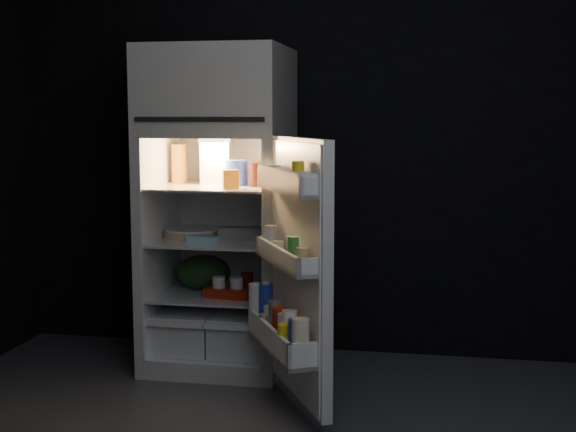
% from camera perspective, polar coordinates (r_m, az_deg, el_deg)
% --- Properties ---
extents(wall_back, '(4.00, 0.00, 2.70)m').
position_cam_1_polar(wall_back, '(4.71, 4.37, 6.43)').
color(wall_back, black).
rests_on(wall_back, ground).
extents(wall_front, '(4.00, 0.00, 2.70)m').
position_cam_1_polar(wall_front, '(1.39, -11.89, 4.47)').
color(wall_front, black).
rests_on(wall_front, ground).
extents(refrigerator, '(0.76, 0.71, 1.78)m').
position_cam_1_polar(refrigerator, '(4.49, -4.87, 1.34)').
color(refrigerator, silver).
rests_on(refrigerator, ground).
extents(fridge_door, '(0.51, 0.73, 1.22)m').
position_cam_1_polar(fridge_door, '(3.73, 0.40, -4.15)').
color(fridge_door, silver).
rests_on(fridge_door, ground).
extents(milk_jug, '(0.19, 0.19, 0.24)m').
position_cam_1_polar(milk_jug, '(4.53, -5.18, 3.81)').
color(milk_jug, white).
rests_on(milk_jug, refrigerator).
extents(mayo_jar, '(0.15, 0.15, 0.14)m').
position_cam_1_polar(mayo_jar, '(4.42, -3.68, 3.08)').
color(mayo_jar, '#213BB6').
rests_on(mayo_jar, refrigerator).
extents(jam_jar, '(0.13, 0.13, 0.13)m').
position_cam_1_polar(jam_jar, '(4.35, -2.10, 2.97)').
color(jam_jar, black).
rests_on(jam_jar, refrigerator).
extents(amber_bottle, '(0.12, 0.12, 0.22)m').
position_cam_1_polar(amber_bottle, '(4.61, -7.74, 3.71)').
color(amber_bottle, orange).
rests_on(amber_bottle, refrigerator).
extents(small_carton, '(0.10, 0.09, 0.10)m').
position_cam_1_polar(small_carton, '(4.23, -4.10, 2.62)').
color(small_carton, orange).
rests_on(small_carton, refrigerator).
extents(egg_carton, '(0.30, 0.15, 0.07)m').
position_cam_1_polar(egg_carton, '(4.43, -3.15, -1.25)').
color(egg_carton, gray).
rests_on(egg_carton, refrigerator).
extents(pie, '(0.36, 0.36, 0.04)m').
position_cam_1_polar(pie, '(4.56, -6.83, -1.25)').
color(pie, tan).
rests_on(pie, refrigerator).
extents(flat_package, '(0.17, 0.12, 0.04)m').
position_cam_1_polar(flat_package, '(4.34, -6.10, -1.67)').
color(flat_package, '#92CAE2').
rests_on(flat_package, refrigerator).
extents(wrapped_pkg, '(0.12, 0.10, 0.05)m').
position_cam_1_polar(wrapped_pkg, '(4.53, -1.49, -1.19)').
color(wrapped_pkg, beige).
rests_on(wrapped_pkg, refrigerator).
extents(produce_bag, '(0.35, 0.31, 0.20)m').
position_cam_1_polar(produce_bag, '(4.60, -6.02, -3.98)').
color(produce_bag, '#193815').
rests_on(produce_bag, refrigerator).
extents(yogurt_tray, '(0.27, 0.17, 0.05)m').
position_cam_1_polar(yogurt_tray, '(4.40, -4.18, -5.45)').
color(yogurt_tray, maroon).
rests_on(yogurt_tray, refrigerator).
extents(small_can_red, '(0.09, 0.09, 0.09)m').
position_cam_1_polar(small_can_red, '(4.60, -2.94, -4.60)').
color(small_can_red, maroon).
rests_on(small_can_red, refrigerator).
extents(small_can_silver, '(0.09, 0.09, 0.09)m').
position_cam_1_polar(small_can_silver, '(4.63, -1.06, -4.53)').
color(small_can_silver, silver).
rests_on(small_can_silver, refrigerator).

